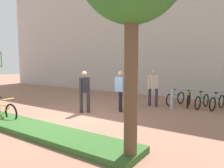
{
  "coord_description": "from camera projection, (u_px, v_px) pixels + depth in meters",
  "views": [
    {
      "loc": [
        5.49,
        -6.01,
        2.08
      ],
      "look_at": [
        -0.19,
        2.43,
        1.04
      ],
      "focal_mm": 34.16,
      "sensor_mm": 36.0,
      "label": 1
    }
  ],
  "objects": [
    {
      "name": "ground_plane",
      "position": [
        81.0,
        116.0,
        8.22
      ],
      "size": [
        60.0,
        60.0,
        0.0
      ],
      "primitive_type": "plane",
      "color": "#936651"
    },
    {
      "name": "person_casual_tan",
      "position": [
        120.0,
        88.0,
        8.99
      ],
      "size": [
        0.61,
        0.36,
        1.72
      ],
      "color": "black",
      "rests_on": "ground"
    },
    {
      "name": "building_facade",
      "position": [
        155.0,
        16.0,
        13.52
      ],
      "size": [
        28.0,
        1.2,
        10.0
      ],
      "primitive_type": "cube",
      "color": "#B2ADA3",
      "rests_on": "ground"
    },
    {
      "name": "person_shirt_white",
      "position": [
        153.0,
        86.0,
        10.0
      ],
      "size": [
        0.46,
        0.55,
        1.72
      ],
      "color": "#383342",
      "rests_on": "ground"
    },
    {
      "name": "planter_strip",
      "position": [
        34.0,
        129.0,
        6.39
      ],
      "size": [
        7.0,
        1.1,
        0.16
      ],
      "primitive_type": "cube",
      "color": "#336028",
      "rests_on": "ground"
    },
    {
      "name": "bike_rack_cluster",
      "position": [
        210.0,
        101.0,
        9.54
      ],
      "size": [
        3.76,
        1.64,
        0.83
      ],
      "color": "#99999E",
      "rests_on": "ground"
    },
    {
      "name": "bike_at_sign",
      "position": [
        2.0,
        111.0,
        7.62
      ],
      "size": [
        1.68,
        0.42,
        0.86
      ],
      "color": "black",
      "rests_on": "ground"
    },
    {
      "name": "bollard_steel",
      "position": [
        172.0,
        99.0,
        9.55
      ],
      "size": [
        0.16,
        0.16,
        0.9
      ],
      "primitive_type": "cylinder",
      "color": "#ADADB2",
      "rests_on": "ground"
    },
    {
      "name": "person_suited_navy",
      "position": [
        85.0,
        89.0,
        8.76
      ],
      "size": [
        0.36,
        0.61,
        1.72
      ],
      "color": "#2D2D38",
      "rests_on": "ground"
    }
  ]
}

